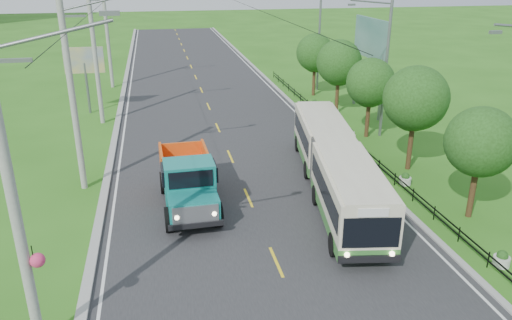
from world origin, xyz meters
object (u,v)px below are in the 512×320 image
object	(u,v)px
planter_near	(405,179)
billboard_right	(371,44)
streetlight_mid	(384,65)
bus	(334,161)
planter_mid	(350,134)
pole_mid	(96,54)
dump_truck	(188,178)
pole_nearest	(15,201)
billboard_left	(84,65)
pole_near	(73,94)
tree_fifth	(339,65)
streetlight_far	(318,37)
tree_second	(480,145)
planter_front	(502,259)
pole_far	(108,33)
tree_back	(315,55)
planter_far	(314,104)
tree_fourth	(370,85)
tree_third	(415,101)

from	to	relation	value
planter_near	billboard_right	size ratio (longest dim) A/B	0.09
streetlight_mid	bus	size ratio (longest dim) A/B	0.61
streetlight_mid	planter_mid	world-z (taller)	streetlight_mid
pole_mid	dump_truck	world-z (taller)	pole_mid
pole_nearest	billboard_left	size ratio (longest dim) A/B	1.92
pole_near	dump_truck	bearing A→B (deg)	-32.67
streetlight_mid	dump_truck	size ratio (longest dim) A/B	1.40
streetlight_mid	billboard_right	distance (m)	6.24
tree_fifth	bus	size ratio (longest dim) A/B	0.39
pole_mid	billboard_right	distance (m)	20.59
streetlight_mid	planter_mid	xyz separation A→B (m)	(-2.04, -0.00, -4.62)
billboard_left	planter_mid	bearing A→B (deg)	-28.92
streetlight_far	bus	bearing A→B (deg)	-105.64
tree_fifth	tree_second	bearing A→B (deg)	-90.00
pole_near	planter_front	bearing A→B (deg)	-33.12
pole_mid	pole_far	distance (m)	12.00
tree_back	planter_far	distance (m)	5.48
tree_fourth	pole_near	bearing A→B (deg)	-164.16
pole_nearest	tree_third	world-z (taller)	pole_nearest
pole_far	dump_truck	distance (m)	28.09
tree_second	tree_back	world-z (taller)	tree_back
tree_back	planter_far	size ratio (longest dim) A/B	8.21
pole_mid	tree_third	bearing A→B (deg)	-35.36
tree_back	bus	size ratio (longest dim) A/B	0.37
tree_fourth	planter_mid	bearing A→B (deg)	-173.61
tree_fourth	planter_near	world-z (taller)	tree_fourth
streetlight_far	tree_third	bearing A→B (deg)	-92.27
tree_back	tree_third	bearing A→B (deg)	-90.00
tree_fifth	dump_truck	bearing A→B (deg)	-131.58
billboard_left	tree_back	bearing A→B (deg)	6.31
pole_nearest	streetlight_mid	bearing A→B (deg)	42.00
tree_fifth	tree_third	bearing A→B (deg)	-90.00
tree_fifth	streetlight_far	bearing A→B (deg)	84.29
pole_mid	planter_near	size ratio (longest dim) A/B	14.93
pole_mid	tree_fourth	xyz separation A→B (m)	(18.12, -6.86, -1.51)
pole_nearest	planter_near	xyz separation A→B (m)	(16.84, 9.00, -4.65)
tree_second	planter_mid	bearing A→B (deg)	96.05
pole_far	tree_third	xyz separation A→B (m)	(18.12, -24.86, -1.11)
tree_fourth	dump_truck	xyz separation A→B (m)	(-12.87, -8.51, -2.06)
tree_second	dump_truck	size ratio (longest dim) A/B	0.82
pole_mid	tree_fourth	bearing A→B (deg)	-20.74
pole_near	tree_back	bearing A→B (deg)	43.41
planter_far	dump_truck	distance (m)	20.11
streetlight_far	tree_back	bearing A→B (deg)	-112.92
streetlight_far	bus	distance (m)	23.25
tree_third	streetlight_far	size ratio (longest dim) A/B	0.66
pole_near	tree_third	world-z (taller)	pole_near
tree_fourth	planter_far	xyz separation A→B (m)	(-1.26, 7.86, -3.30)
pole_far	pole_near	bearing A→B (deg)	-90.00
tree_back	planter_near	xyz separation A→B (m)	(-1.26, -20.14, -3.37)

